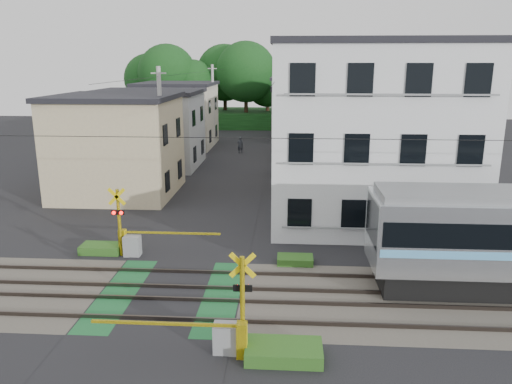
# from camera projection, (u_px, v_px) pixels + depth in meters

# --- Properties ---
(ground) EXTENTS (120.00, 120.00, 0.00)m
(ground) POSITION_uv_depth(u_px,v_px,m) (170.00, 294.00, 18.25)
(ground) COLOR black
(track_bed) EXTENTS (120.00, 120.00, 0.14)m
(track_bed) POSITION_uv_depth(u_px,v_px,m) (170.00, 293.00, 18.24)
(track_bed) COLOR #47423A
(track_bed) RESTS_ON ground
(crossing_signal_near) EXTENTS (4.74, 0.65, 3.09)m
(crossing_signal_near) POSITION_uv_depth(u_px,v_px,m) (228.00, 331.00, 14.38)
(crossing_signal_near) COLOR yellow
(crossing_signal_near) RESTS_ON ground
(crossing_signal_far) EXTENTS (4.74, 0.65, 3.09)m
(crossing_signal_far) POSITION_uv_depth(u_px,v_px,m) (130.00, 240.00, 21.76)
(crossing_signal_far) COLOR yellow
(crossing_signal_far) RESTS_ON ground
(apartment_block) EXTENTS (10.20, 8.36, 9.30)m
(apartment_block) POSITION_uv_depth(u_px,v_px,m) (371.00, 134.00, 25.70)
(apartment_block) COLOR silver
(apartment_block) RESTS_ON ground
(houses_row) EXTENTS (22.07, 31.35, 6.80)m
(houses_row) POSITION_uv_depth(u_px,v_px,m) (242.00, 122.00, 42.44)
(houses_row) COLOR #C5B38B
(houses_row) RESTS_ON ground
(tree_hill) EXTENTS (40.00, 11.59, 11.07)m
(tree_hill) POSITION_uv_depth(u_px,v_px,m) (255.00, 85.00, 64.42)
(tree_hill) COLOR #154116
(tree_hill) RESTS_ON ground
(catenary) EXTENTS (60.00, 5.04, 7.00)m
(catenary) POSITION_uv_depth(u_px,v_px,m) (339.00, 200.00, 16.97)
(catenary) COLOR #2D2D33
(catenary) RESTS_ON ground
(utility_poles) EXTENTS (7.90, 42.00, 8.00)m
(utility_poles) POSITION_uv_depth(u_px,v_px,m) (222.00, 116.00, 39.49)
(utility_poles) COLOR #A5A5A0
(utility_poles) RESTS_ON ground
(pedestrian) EXTENTS (0.57, 0.39, 1.52)m
(pedestrian) POSITION_uv_depth(u_px,v_px,m) (240.00, 145.00, 46.30)
(pedestrian) COLOR #32373F
(pedestrian) RESTS_ON ground
(weed_patches) EXTENTS (10.25, 8.80, 0.40)m
(weed_patches) POSITION_uv_depth(u_px,v_px,m) (217.00, 292.00, 18.01)
(weed_patches) COLOR #2D5E1E
(weed_patches) RESTS_ON ground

